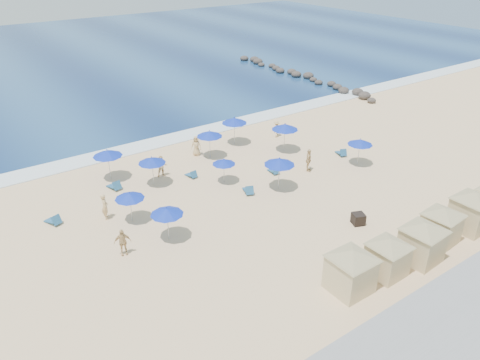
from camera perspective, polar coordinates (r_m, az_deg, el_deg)
name	(u,v)px	position (r m, az deg, el deg)	size (l,w,h in m)	color
ground	(283,205)	(33.54, 5.23, -3.01)	(160.00, 160.00, 0.00)	beige
ocean	(57,60)	(80.89, -21.43, 13.49)	(160.00, 80.00, 0.06)	navy
surf_line	(178,137)	(45.15, -7.55, 5.19)	(160.00, 2.50, 0.08)	white
seawall	(458,305)	(26.43, 25.00, -13.65)	(160.00, 6.10, 1.22)	gray
rock_jetty	(301,75)	(65.67, 7.39, 12.54)	(2.56, 26.66, 0.96)	#2D2725
trash_bin	(358,219)	(32.03, 14.21, -4.62)	(0.76, 0.76, 0.76)	black
cabana_0	(351,265)	(25.65, 13.42, -10.06)	(4.51, 4.51, 2.83)	beige
cabana_1	(388,252)	(27.39, 17.63, -8.36)	(4.13, 4.13, 2.59)	beige
cabana_2	(423,237)	(29.10, 21.43, -6.47)	(4.48, 4.48, 2.82)	beige
cabana_3	(442,221)	(31.31, 23.43, -4.57)	(4.22, 4.22, 2.65)	beige
cabana_4	(473,206)	(33.42, 26.54, -2.85)	(4.71, 4.71, 2.95)	beige
umbrella_0	(129,196)	(31.42, -13.33, -1.88)	(1.96, 1.96, 2.23)	#A5A8AD
umbrella_1	(107,153)	(37.36, -15.87, 3.17)	(2.27, 2.27, 2.58)	#A5A8AD
umbrella_2	(167,211)	(29.03, -8.92, -3.78)	(2.07, 2.07, 2.35)	#A5A8AD
umbrella_3	(152,160)	(35.78, -10.70, 2.38)	(2.10, 2.10, 2.39)	#A5A8AD
umbrella_4	(224,162)	(35.66, -1.99, 2.25)	(1.79, 1.79, 2.04)	#A5A8AD
umbrella_5	(279,162)	(34.58, 4.84, 2.25)	(2.31, 2.31, 2.63)	#A5A8AD
umbrella_6	(209,134)	(39.92, -3.74, 5.66)	(2.21, 2.21, 2.51)	#A5A8AD
umbrella_7	(234,120)	(42.61, -0.69, 7.28)	(2.31, 2.31, 2.62)	#A5A8AD
umbrella_8	(285,127)	(41.19, 5.50, 6.48)	(2.34, 2.34, 2.66)	#A5A8AD
umbrella_9	(360,142)	(39.73, 14.45, 4.51)	(2.08, 2.08, 2.36)	#A5A8AD
beach_chair_0	(54,220)	(33.50, -21.75, -4.59)	(1.01, 1.46, 0.73)	#225680
beach_chair_1	(115,186)	(36.58, -15.02, -0.70)	(0.85, 1.47, 0.76)	#225680
beach_chair_2	(192,175)	(37.31, -5.89, 0.65)	(0.62, 1.20, 0.64)	#225680
beach_chair_3	(248,190)	(34.77, 1.04, -1.24)	(1.06, 1.48, 0.74)	#225680
beach_chair_4	(274,171)	(37.84, 4.18, 1.15)	(0.73, 1.28, 0.67)	#225680
beach_chair_5	(342,153)	(41.88, 12.27, 3.28)	(1.03, 1.44, 0.72)	#225680
beachgoer_0	(105,206)	(32.65, -16.15, -3.11)	(0.68, 0.45, 1.86)	tan
beachgoer_1	(162,166)	(37.52, -9.50, 1.66)	(0.84, 0.65, 1.73)	tan
beachgoer_2	(309,160)	(38.25, 8.35, 2.40)	(1.10, 0.46, 1.89)	tan
beachgoer_3	(276,129)	(44.95, 4.45, 6.27)	(1.02, 0.58, 1.57)	tan
beachgoer_4	(196,146)	(40.87, -5.36, 4.18)	(0.88, 0.57, 1.79)	tan
beachgoer_5	(122,242)	(28.84, -14.13, -7.35)	(1.02, 0.42, 1.74)	tan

